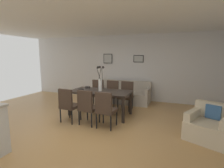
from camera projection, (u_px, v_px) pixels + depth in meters
The scene contains 19 objects.
ground_plane at pixel (90, 128), 4.25m from camera, with size 9.00×9.00×0.00m, color tan.
back_wall_panel at pixel (127, 68), 7.04m from camera, with size 9.00×0.10×2.60m, color silver.
ceiling_panel at pixel (95, 20), 4.21m from camera, with size 9.00×7.20×0.08m, color white.
dining_table at pixel (100, 93), 5.14m from camera, with size 1.80×0.89×0.74m.
dining_chair_near_left at pixel (68, 104), 4.58m from camera, with size 0.47×0.47×0.92m.
dining_chair_near_right at pixel (97, 92), 6.14m from camera, with size 0.44×0.44×0.92m.
dining_chair_far_left at pixel (87, 106), 4.40m from camera, with size 0.47×0.47×0.92m.
dining_chair_far_right at pixel (112, 93), 5.96m from camera, with size 0.44×0.44×0.92m.
dining_chair_mid_left at pixel (105, 108), 4.18m from camera, with size 0.45×0.45×0.92m.
dining_chair_mid_right at pixel (126, 94), 5.76m from camera, with size 0.46×0.46×0.92m.
centerpiece_vase at pixel (100, 81), 5.09m from camera, with size 0.21×0.23×0.73m.
placemat_near_left at pixel (81, 91), 5.14m from camera, with size 0.32×0.32×0.01m, color #4C4742.
bowl_near_left at pixel (81, 89), 5.13m from camera, with size 0.17×0.17×0.07m.
placemat_near_right at pixel (88, 88), 5.51m from camera, with size 0.32×0.32×0.01m, color #4C4742.
bowl_near_right at pixel (88, 87), 5.50m from camera, with size 0.17×0.17×0.07m.
sofa at pixel (123, 95), 6.69m from camera, with size 2.03×0.84×0.80m.
armchair at pixel (209, 126), 3.66m from camera, with size 1.06×1.06×0.75m.
framed_picture_left at pixel (108, 59), 7.21m from camera, with size 0.39×0.03×0.39m.
framed_picture_center at pixel (138, 59), 6.75m from camera, with size 0.40×0.03×0.28m.
Camera 1 is at (1.97, -3.56, 1.75)m, focal length 27.65 mm.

